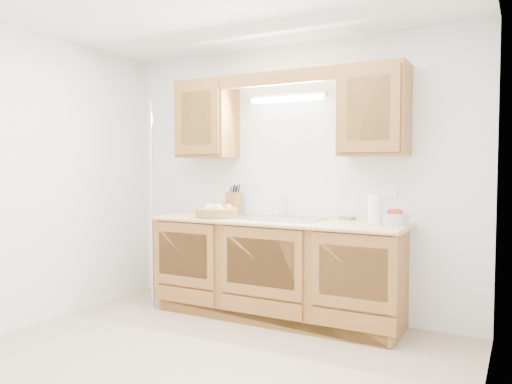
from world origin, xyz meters
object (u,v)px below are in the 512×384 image
Objects in this scene: knife_block at (234,203)px; paper_towel at (375,210)px; fruit_basket at (217,211)px; apple_bowl at (395,218)px.

knife_block reaches higher than paper_towel.
apple_bowl is (1.57, 0.18, 0.00)m from fruit_basket.
apple_bowl reaches higher than fruit_basket.
knife_block is at bearing 172.65° from paper_towel.
paper_towel is at bearing 4.73° from fruit_basket.
fruit_basket is at bearing -81.45° from knife_block.
fruit_basket is 1.53× the size of apple_bowl.
paper_towel is 0.17m from apple_bowl.
fruit_basket is 1.58m from apple_bowl.
knife_block is 1.44m from paper_towel.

